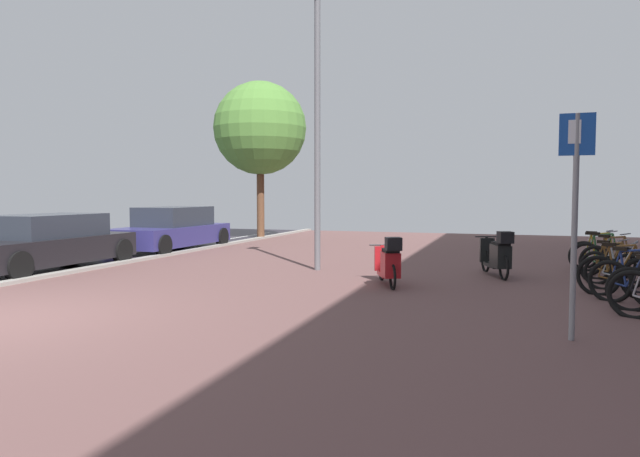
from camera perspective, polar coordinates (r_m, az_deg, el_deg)
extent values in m
cube|color=brown|center=(6.48, -0.96, -12.61)|extent=(14.40, 40.00, 0.05)
torus|color=black|center=(9.24, 29.20, -5.94)|extent=(0.67, 0.43, 0.73)
cylinder|color=#B5AFB7|center=(9.18, 29.69, -4.36)|extent=(0.16, 0.11, 0.53)
torus|color=black|center=(9.80, 29.02, -5.47)|extent=(0.70, 0.24, 0.71)
cylinder|color=black|center=(9.80, 29.72, -5.63)|extent=(0.24, 0.09, 0.08)
cylinder|color=black|center=(9.76, 29.47, -4.00)|extent=(0.16, 0.07, 0.52)
torus|color=black|center=(10.49, 27.39, -4.82)|extent=(0.67, 0.41, 0.72)
cylinder|color=navy|center=(10.33, 29.46, -3.55)|extent=(0.30, 0.19, 0.63)
cylinder|color=navy|center=(10.39, 28.43, -3.62)|extent=(0.14, 0.10, 0.58)
cylinder|color=navy|center=(10.31, 29.23, -1.97)|extent=(0.36, 0.22, 0.08)
cylinder|color=navy|center=(10.45, 28.02, -5.01)|extent=(0.23, 0.15, 0.08)
cylinder|color=navy|center=(10.43, 27.80, -3.44)|extent=(0.16, 0.10, 0.53)
cube|color=black|center=(10.37, 28.22, -1.82)|extent=(0.24, 0.19, 0.06)
torus|color=black|center=(11.05, 26.44, -4.36)|extent=(0.73, 0.28, 0.74)
cylinder|color=brown|center=(10.97, 28.60, -3.08)|extent=(0.33, 0.13, 0.64)
cylinder|color=brown|center=(10.99, 27.53, -3.17)|extent=(0.15, 0.08, 0.59)
cylinder|color=brown|center=(10.95, 28.36, -1.56)|extent=(0.41, 0.15, 0.09)
cylinder|color=brown|center=(11.04, 27.11, -4.52)|extent=(0.26, 0.10, 0.08)
cylinder|color=brown|center=(11.01, 26.87, -3.01)|extent=(0.17, 0.07, 0.54)
cylinder|color=brown|center=(10.94, 29.70, -3.00)|extent=(0.16, 0.07, 0.59)
cube|color=black|center=(10.97, 27.30, -1.44)|extent=(0.24, 0.15, 0.06)
cylinder|color=#ADADB2|center=(10.92, 29.44, -1.21)|extent=(0.16, 0.47, 0.02)
torus|color=black|center=(11.74, 26.78, -4.05)|extent=(0.65, 0.33, 0.68)
torus|color=black|center=(11.60, 29.78, -4.22)|extent=(0.65, 0.33, 0.68)
cylinder|color=#B0B5BB|center=(11.63, 28.61, -2.96)|extent=(0.30, 0.15, 0.60)
cylinder|color=#B0B5BB|center=(11.67, 27.70, -3.02)|extent=(0.14, 0.09, 0.54)
cylinder|color=#B0B5BB|center=(11.61, 28.40, -1.63)|extent=(0.36, 0.18, 0.08)
cylinder|color=#B0B5BB|center=(11.72, 27.34, -4.19)|extent=(0.24, 0.12, 0.07)
cylinder|color=#B0B5BB|center=(11.70, 27.14, -2.88)|extent=(0.16, 0.09, 0.50)
cylinder|color=#B0B5BB|center=(11.58, 29.54, -2.89)|extent=(0.14, 0.08, 0.54)
cube|color=black|center=(11.65, 27.51, -1.50)|extent=(0.24, 0.17, 0.06)
cylinder|color=#ADADB2|center=(11.57, 29.32, -1.31)|extent=(0.21, 0.45, 0.02)
torus|color=black|center=(12.43, 26.22, -3.63)|extent=(0.61, 0.43, 0.68)
torus|color=black|center=(12.18, 28.84, -3.84)|extent=(0.61, 0.43, 0.68)
cylinder|color=brown|center=(12.25, 27.81, -2.62)|extent=(0.27, 0.20, 0.60)
cylinder|color=brown|center=(12.33, 27.03, -2.66)|extent=(0.13, 0.10, 0.54)
cylinder|color=brown|center=(12.24, 27.64, -1.35)|extent=(0.33, 0.24, 0.08)
cylinder|color=brown|center=(12.38, 26.71, -3.77)|extent=(0.22, 0.16, 0.07)
cylinder|color=brown|center=(12.37, 26.54, -2.52)|extent=(0.15, 0.11, 0.50)
cylinder|color=brown|center=(12.17, 28.64, -2.57)|extent=(0.13, 0.10, 0.54)
cube|color=black|center=(12.32, 26.86, -1.22)|extent=(0.23, 0.20, 0.06)
cylinder|color=#ADADB2|center=(12.16, 28.44, -1.06)|extent=(0.28, 0.41, 0.02)
torus|color=black|center=(13.09, 26.25, -3.16)|extent=(0.67, 0.45, 0.74)
torus|color=black|center=(12.83, 29.03, -3.37)|extent=(0.67, 0.45, 0.74)
cylinder|color=brown|center=(12.90, 27.94, -2.10)|extent=(0.30, 0.20, 0.65)
cylinder|color=brown|center=(12.98, 27.10, -2.16)|extent=(0.14, 0.11, 0.59)
cylinder|color=brown|center=(12.90, 27.75, -0.79)|extent=(0.37, 0.25, 0.09)
cylinder|color=brown|center=(13.04, 26.76, -3.31)|extent=(0.24, 0.16, 0.08)
cylinder|color=brown|center=(13.03, 26.58, -2.01)|extent=(0.16, 0.11, 0.54)
cylinder|color=brown|center=(12.83, 28.81, -2.05)|extent=(0.15, 0.11, 0.59)
cube|color=black|center=(12.98, 26.92, -0.68)|extent=(0.23, 0.19, 0.06)
cylinder|color=#ADADB2|center=(12.82, 28.60, -0.50)|extent=(0.27, 0.42, 0.02)
torus|color=black|center=(13.69, 25.46, -2.85)|extent=(0.70, 0.41, 0.75)
torus|color=black|center=(13.48, 28.03, -3.02)|extent=(0.70, 0.41, 0.75)
cylinder|color=#2D6734|center=(13.54, 27.03, -1.81)|extent=(0.30, 0.18, 0.66)
cylinder|color=#2D6734|center=(13.60, 26.25, -1.87)|extent=(0.14, 0.10, 0.60)
cylinder|color=#2D6734|center=(13.53, 26.86, -0.55)|extent=(0.36, 0.21, 0.09)
cylinder|color=#2D6734|center=(13.65, 25.94, -2.99)|extent=(0.24, 0.14, 0.08)
cylinder|color=#2D6734|center=(13.64, 25.77, -1.74)|extent=(0.16, 0.10, 0.55)
cylinder|color=#2D6734|center=(13.47, 27.83, -1.75)|extent=(0.14, 0.09, 0.60)
cube|color=black|center=(13.59, 26.09, -0.45)|extent=(0.24, 0.18, 0.06)
cylinder|color=#ADADB2|center=(13.46, 27.64, -0.27)|extent=(0.24, 0.44, 0.02)
torus|color=black|center=(14.32, 25.27, -2.61)|extent=(0.70, 0.37, 0.73)
torus|color=black|center=(14.15, 27.73, -2.75)|extent=(0.70, 0.37, 0.73)
cylinder|color=#B88E1C|center=(14.19, 26.77, -1.64)|extent=(0.30, 0.16, 0.64)
cylinder|color=#B88E1C|center=(14.25, 26.03, -1.70)|extent=(0.14, 0.09, 0.58)
cylinder|color=#B88E1C|center=(14.18, 26.60, -0.47)|extent=(0.37, 0.19, 0.09)
cylinder|color=#B88E1C|center=(14.29, 25.73, -2.74)|extent=(0.24, 0.13, 0.08)
cylinder|color=#B88E1C|center=(14.28, 25.56, -1.58)|extent=(0.16, 0.09, 0.53)
cylinder|color=#B88E1C|center=(14.13, 27.54, -1.58)|extent=(0.14, 0.09, 0.58)
cube|color=black|center=(14.24, 25.87, -0.37)|extent=(0.24, 0.17, 0.06)
cylinder|color=#ADADB2|center=(14.13, 27.35, -0.20)|extent=(0.22, 0.45, 0.02)
torus|color=black|center=(14.94, 25.21, -2.46)|extent=(0.67, 0.27, 0.68)
torus|color=black|center=(14.84, 27.60, -2.57)|extent=(0.67, 0.27, 0.68)
cylinder|color=#B1B4B2|center=(14.85, 26.67, -1.59)|extent=(0.31, 0.13, 0.60)
cylinder|color=#B1B4B2|center=(14.89, 25.95, -1.65)|extent=(0.14, 0.07, 0.54)
cylinder|color=#B1B4B2|center=(14.84, 26.50, -0.55)|extent=(0.38, 0.15, 0.08)
cylinder|color=#B1B4B2|center=(14.92, 25.66, -2.57)|extent=(0.24, 0.10, 0.07)
cylinder|color=#B1B4B2|center=(14.91, 25.50, -1.54)|extent=(0.16, 0.07, 0.50)
cylinder|color=#B1B4B2|center=(14.82, 27.41, -1.53)|extent=(0.15, 0.07, 0.54)
cube|color=black|center=(14.87, 25.79, -0.46)|extent=(0.24, 0.15, 0.06)
cylinder|color=#ADADB2|center=(14.81, 27.23, -0.30)|extent=(0.17, 0.47, 0.02)
torus|color=black|center=(10.57, 7.39, -4.93)|extent=(0.24, 0.49, 0.51)
torus|color=black|center=(11.70, 6.26, -4.10)|extent=(0.24, 0.49, 0.51)
cube|color=red|center=(11.14, 6.79, -4.61)|extent=(0.51, 0.71, 0.08)
cube|color=red|center=(10.74, 7.18, -3.64)|extent=(0.47, 0.59, 0.47)
cube|color=black|center=(10.71, 7.19, -2.23)|extent=(0.42, 0.53, 0.06)
cylinder|color=red|center=(11.65, 6.29, -2.89)|extent=(0.11, 0.14, 0.51)
cube|color=red|center=(11.58, 6.36, -3.04)|extent=(0.33, 0.20, 0.50)
cylinder|color=black|center=(11.60, 6.32, -1.67)|extent=(0.49, 0.23, 0.03)
cube|color=black|center=(10.44, 7.47, -1.56)|extent=(0.37, 0.37, 0.24)
torus|color=black|center=(12.24, 18.18, -3.81)|extent=(0.23, 0.55, 0.56)
torus|color=black|center=(13.43, 16.47, -3.14)|extent=(0.23, 0.55, 0.56)
cube|color=black|center=(12.84, 17.28, -3.57)|extent=(0.49, 0.76, 0.08)
cube|color=black|center=(12.43, 17.87, -2.70)|extent=(0.46, 0.62, 0.48)
cube|color=black|center=(12.40, 17.89, -1.46)|extent=(0.41, 0.56, 0.06)
cylinder|color=black|center=(13.38, 16.52, -1.98)|extent=(0.11, 0.14, 0.56)
cube|color=black|center=(13.31, 16.61, -2.11)|extent=(0.33, 0.18, 0.55)
cylinder|color=black|center=(13.33, 16.57, -0.80)|extent=(0.50, 0.20, 0.03)
cube|color=black|center=(12.13, 18.31, -0.86)|extent=(0.36, 0.36, 0.24)
cube|color=black|center=(14.71, -25.98, -1.93)|extent=(1.78, 4.28, 0.60)
cube|color=#282D38|center=(14.71, -25.86, 0.27)|extent=(1.50, 2.47, 0.53)
cylinder|color=black|center=(16.47, -24.12, -1.89)|extent=(0.20, 0.62, 0.62)
cylinder|color=black|center=(15.37, -19.45, -2.15)|extent=(0.20, 0.62, 0.62)
cylinder|color=black|center=(12.99, -28.31, -3.38)|extent=(0.20, 0.62, 0.62)
cube|color=navy|center=(18.52, -14.86, -0.66)|extent=(1.82, 4.49, 0.59)
cube|color=#282D38|center=(18.62, -14.61, 1.21)|extent=(1.53, 2.46, 0.61)
cylinder|color=black|center=(20.44, -14.23, -0.70)|extent=(0.20, 0.62, 0.62)
cylinder|color=black|center=(19.56, -9.94, -0.83)|extent=(0.20, 0.62, 0.62)
cylinder|color=black|center=(17.66, -20.31, -1.46)|extent=(0.20, 0.62, 0.62)
cylinder|color=black|center=(16.62, -15.63, -1.67)|extent=(0.20, 0.62, 0.62)
cylinder|color=gray|center=(7.40, 24.44, 0.04)|extent=(0.07, 0.07, 2.73)
cube|color=#184AAB|center=(7.41, 24.67, 8.69)|extent=(0.40, 0.02, 0.50)
cube|color=white|center=(7.39, 24.45, 8.94)|extent=(0.14, 0.01, 0.28)
cylinder|color=slate|center=(13.11, -0.27, 9.57)|extent=(0.14, 0.14, 6.32)
cylinder|color=brown|center=(22.50, -6.06, 2.92)|extent=(0.30, 0.30, 3.10)
sphere|color=#538839|center=(22.65, -6.11, 10.10)|extent=(3.66, 3.66, 3.66)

